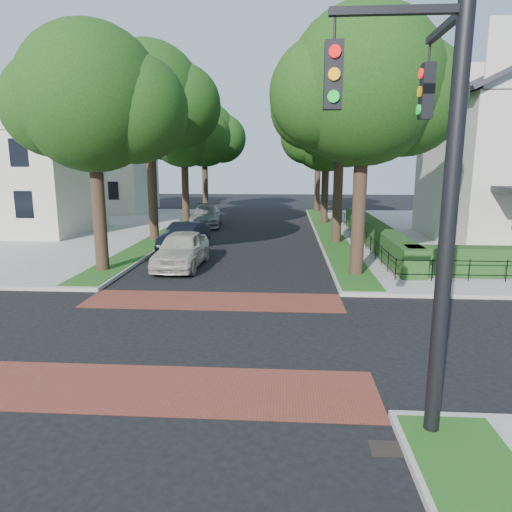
{
  "coord_description": "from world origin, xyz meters",
  "views": [
    {
      "loc": [
        2.51,
        -12.03,
        4.74
      ],
      "look_at": [
        1.49,
        3.34,
        1.6
      ],
      "focal_mm": 32.0,
      "sensor_mm": 36.0,
      "label": 1
    }
  ],
  "objects_px": {
    "traffic_signal": "(435,165)",
    "parked_car_rear": "(206,216)",
    "parked_car_middle": "(184,236)",
    "parked_car_front": "(181,249)"
  },
  "relations": [
    {
      "from": "traffic_signal",
      "to": "parked_car_rear",
      "type": "bearing_deg",
      "value": 107.5
    },
    {
      "from": "traffic_signal",
      "to": "parked_car_middle",
      "type": "xyz_separation_m",
      "value": [
        -8.06,
        17.34,
        -3.97
      ]
    },
    {
      "from": "parked_car_rear",
      "to": "parked_car_middle",
      "type": "bearing_deg",
      "value": -92.76
    },
    {
      "from": "traffic_signal",
      "to": "parked_car_middle",
      "type": "height_order",
      "value": "traffic_signal"
    },
    {
      "from": "parked_car_rear",
      "to": "parked_car_front",
      "type": "bearing_deg",
      "value": -90.06
    },
    {
      "from": "parked_car_middle",
      "to": "parked_car_rear",
      "type": "relative_size",
      "value": 0.82
    },
    {
      "from": "parked_car_front",
      "to": "parked_car_middle",
      "type": "xyz_separation_m",
      "value": [
        -0.87,
        4.54,
        -0.1
      ]
    },
    {
      "from": "parked_car_middle",
      "to": "traffic_signal",
      "type": "bearing_deg",
      "value": -55.69
    },
    {
      "from": "parked_car_front",
      "to": "parked_car_middle",
      "type": "height_order",
      "value": "parked_car_front"
    },
    {
      "from": "parked_car_middle",
      "to": "parked_car_front",
      "type": "bearing_deg",
      "value": -69.76
    }
  ]
}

